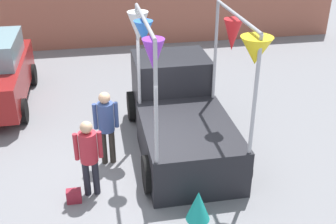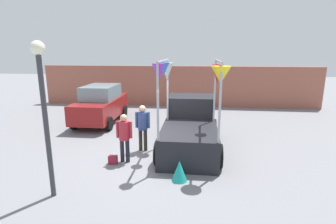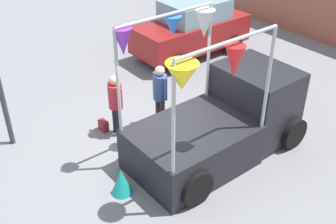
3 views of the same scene
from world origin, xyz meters
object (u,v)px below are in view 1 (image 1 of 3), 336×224
at_px(vendor_truck, 179,109).
at_px(handbag, 74,196).
at_px(person_customer, 89,152).
at_px(folded_kite_bundle_teal, 198,206).
at_px(person_vendor, 106,121).

relative_size(vendor_truck, handbag, 14.91).
bearing_deg(person_customer, folded_kite_bundle_teal, -30.29).
bearing_deg(folded_kite_bundle_teal, handbag, 158.13).
distance_m(vendor_truck, person_vendor, 1.79).
bearing_deg(folded_kite_bundle_teal, person_customer, 149.71).
distance_m(person_customer, folded_kite_bundle_teal, 2.26).
bearing_deg(person_vendor, handbag, -120.62).
height_order(person_customer, folded_kite_bundle_teal, person_customer).
bearing_deg(person_vendor, folded_kite_bundle_teal, -55.25).
distance_m(person_vendor, handbag, 1.69).
xyz_separation_m(person_customer, folded_kite_bundle_teal, (1.86, -1.09, -0.67)).
bearing_deg(person_customer, handbag, -150.26).
distance_m(vendor_truck, folded_kite_bundle_teal, 2.79).
bearing_deg(handbag, vendor_truck, 37.27).
distance_m(person_vendor, folded_kite_bundle_teal, 2.69).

